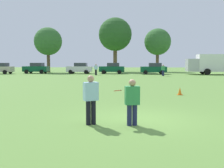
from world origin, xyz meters
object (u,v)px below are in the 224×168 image
parked_car_near_left (0,68)px  parked_car_mid_left (36,68)px  bystander_sideline_watcher (163,70)px  parked_car_center (80,68)px  player_defender (132,100)px  traffic_cone (180,91)px  box_truck (215,63)px  player_thrower (91,97)px  parked_car_mid_right (112,68)px  frisbee (118,91)px  parked_car_near_right (154,68)px  bystander_far_jogger (96,69)px

parked_car_near_left → parked_car_mid_left: bearing=18.0°
parked_car_near_left → bystander_sideline_watcher: parked_car_near_left is taller
parked_car_center → player_defender: bearing=-76.7°
traffic_cone → box_truck: bearing=68.1°
player_thrower → parked_car_mid_right: size_ratio=0.40×
frisbee → bystander_sideline_watcher: 29.57m
parked_car_center → parked_car_near_right: (12.33, -0.97, 0.00)m
frisbee → parked_car_near_left: (-20.94, 33.84, -0.23)m
parked_car_near_left → parked_car_near_right: bearing=1.4°
traffic_cone → bystander_far_jogger: (-8.17, 22.74, 0.72)m
player_defender → frisbee: (-0.48, 0.06, 0.30)m
frisbee → parked_car_center: parked_car_center is taller
box_truck → bystander_far_jogger: size_ratio=5.09×
player_thrower → parked_car_near_right: bearing=81.2°
player_thrower → bystander_far_jogger: 31.04m
traffic_cone → player_thrower: bearing=-119.1°
parked_car_center → traffic_cone: bearing=-67.2°
box_truck → bystander_sideline_watcher: bearing=-150.9°
player_defender → bystander_far_jogger: bystander_far_jogger is taller
player_defender → bystander_far_jogger: 31.26m
parked_car_mid_left → bystander_sideline_watcher: size_ratio=2.60×
frisbee → bystander_far_jogger: bearing=98.4°
parked_car_near_left → parked_car_near_right: size_ratio=1.00×
parked_car_center → parked_car_near_left: bearing=-173.0°
frisbee → parked_car_mid_right: size_ratio=0.07×
parked_car_mid_right → bystander_far_jogger: parked_car_mid_right is taller
parked_car_center → box_truck: box_truck is taller
traffic_cone → bystander_sideline_watcher: bearing=85.5°
traffic_cone → parked_car_center: 29.72m
frisbee → parked_car_center: 36.31m
player_thrower → box_truck: bearing=66.3°
parked_car_near_left → bystander_sideline_watcher: 26.61m
parked_car_mid_left → parked_car_mid_right: bearing=-0.5°
player_thrower → bystander_far_jogger: size_ratio=1.00×
parked_car_center → bystander_sideline_watcher: bearing=-25.7°
parked_car_near_left → bystander_sideline_watcher: size_ratio=2.60×
parked_car_mid_left → parked_car_near_right: same height
parked_car_mid_right → player_defender: bearing=-85.4°
parked_car_mid_right → box_truck: box_truck is taller
parked_car_mid_left → bystander_far_jogger: 11.93m
frisbee → parked_car_mid_left: size_ratio=0.07×
parked_car_near_left → bystander_far_jogger: bearing=-10.6°
player_thrower → parked_car_mid_left: bearing=112.2°
parked_car_mid_right → parked_car_mid_left: bearing=179.5°
parked_car_mid_right → box_truck: bearing=-5.2°
parked_car_near_right → bystander_sideline_watcher: parked_car_near_right is taller
bystander_far_jogger → frisbee: bearing=-81.6°
player_thrower → parked_car_center: parked_car_center is taller
parked_car_center → bystander_far_jogger: parked_car_center is taller
parked_car_near_left → parked_car_near_right: (25.35, 0.62, 0.00)m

